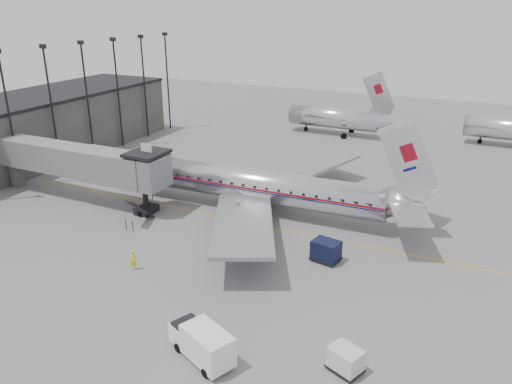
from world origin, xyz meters
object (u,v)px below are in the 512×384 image
baggage_cart_navy (326,250)px  ramp_worker (133,260)px  airliner (259,186)px  baggage_cart_white (346,359)px  service_van (202,342)px

baggage_cart_navy → ramp_worker: (-13.30, -8.00, -0.13)m
airliner → baggage_cart_white: (14.50, -19.02, -1.87)m
baggage_cart_white → ramp_worker: 18.86m
baggage_cart_white → service_van: bearing=-139.9°
baggage_cart_white → ramp_worker: size_ratio=1.42×
airliner → baggage_cart_white: 23.99m
airliner → ramp_worker: bearing=-106.6°
airliner → baggage_cart_white: size_ratio=14.42×
baggage_cart_navy → baggage_cart_white: (5.13, -12.00, -0.14)m
service_van → baggage_cart_white: size_ratio=2.13×
baggage_cart_white → ramp_worker: bearing=-169.9°
service_van → ramp_worker: 12.29m
airliner → ramp_worker: size_ratio=20.54×
service_van → baggage_cart_white: service_van is taller
airliner → baggage_cart_white: bearing=-54.6°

